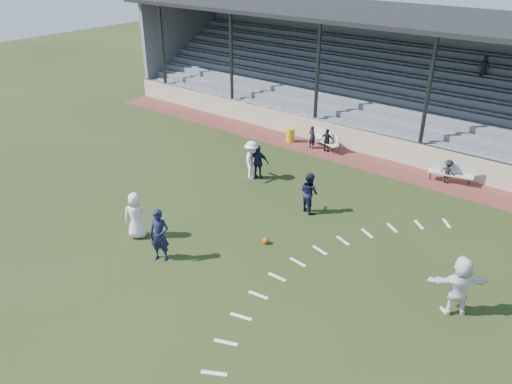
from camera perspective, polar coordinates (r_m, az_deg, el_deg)
ground at (r=18.46m, az=-4.81°, el=-6.40°), size 90.00×90.00×0.00m
cinder_track at (r=26.17m, az=10.86°, el=3.81°), size 34.00×2.00×0.02m
retaining_wall at (r=26.83m, az=12.03°, el=5.66°), size 34.00×0.18×1.20m
bench_left at (r=27.02m, az=7.93°, el=6.12°), size 2.02×1.12×0.95m
bench_right at (r=24.63m, az=21.47°, el=2.27°), size 2.04×0.87×0.95m
trash_bin at (r=27.79m, az=3.96°, el=6.51°), size 0.47×0.47×0.75m
football at (r=18.59m, az=1.10°, el=-5.59°), size 0.24×0.24×0.24m
player_white_lead at (r=19.14m, az=-13.57°, el=-2.63°), size 1.05×1.03×1.83m
player_navy_lead at (r=17.63m, az=-10.98°, el=-4.88°), size 0.84×0.73×1.95m
player_navy_mid at (r=20.47m, az=6.11°, el=-0.06°), size 1.01×0.90×1.72m
player_white_wing at (r=23.17m, az=-0.50°, el=3.66°), size 1.16×1.38×1.86m
player_navy_wing at (r=23.20m, az=0.28°, el=3.42°), size 1.05×0.73×1.66m
player_white_back at (r=16.16m, az=22.20°, el=-9.88°), size 1.80×1.58×1.97m
sub_left_near at (r=26.91m, az=6.43°, el=6.25°), size 0.49×0.36×1.24m
sub_left_far at (r=26.55m, az=8.13°, el=5.86°), size 0.77×0.40×1.25m
sub_right at (r=24.48m, az=21.07°, el=2.20°), size 0.78×0.52×1.14m
grandstand at (r=30.45m, az=16.44°, el=10.92°), size 34.60×9.00×6.61m
penalty_arc at (r=16.44m, az=6.10°, el=-11.27°), size 3.89×14.63×0.01m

